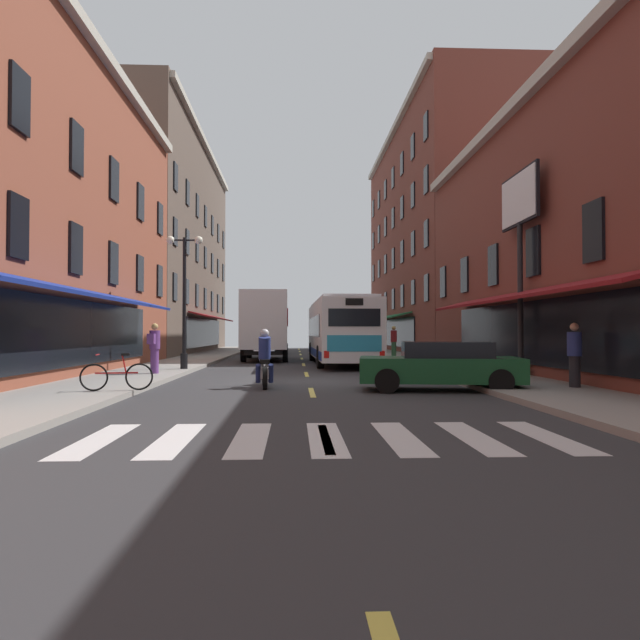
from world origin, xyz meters
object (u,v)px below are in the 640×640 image
(transit_bus, at_px, (340,331))
(pedestrian_near, at_px, (154,347))
(billboard_sign, at_px, (520,219))
(sedan_mid, at_px, (273,344))
(bicycle_near, at_px, (117,376))
(pedestrian_mid, at_px, (394,341))
(motorcycle_rider, at_px, (264,362))
(pedestrian_far, at_px, (575,354))
(box_truck, at_px, (266,326))
(street_lamp_twin, at_px, (184,295))
(sedan_near, at_px, (441,365))

(transit_bus, relative_size, pedestrian_near, 6.71)
(billboard_sign, relative_size, sedan_mid, 1.49)
(bicycle_near, distance_m, pedestrian_mid, 21.51)
(motorcycle_rider, bearing_deg, transit_bus, 75.39)
(sedan_mid, relative_size, pedestrian_far, 2.73)
(box_truck, height_order, street_lamp_twin, street_lamp_twin)
(sedan_mid, bearing_deg, pedestrian_far, -73.16)
(box_truck, height_order, bicycle_near, box_truck)
(box_truck, height_order, pedestrian_near, box_truck)
(pedestrian_far, bearing_deg, box_truck, -9.52)
(bicycle_near, bearing_deg, sedan_near, 7.15)
(transit_bus, relative_size, pedestrian_far, 6.98)
(motorcycle_rider, height_order, pedestrian_far, pedestrian_far)
(box_truck, height_order, pedestrian_mid, box_truck)
(transit_bus, xyz_separation_m, bicycle_near, (-6.57, -14.04, -1.14))
(motorcycle_rider, distance_m, bicycle_near, 4.11)
(pedestrian_near, bearing_deg, bicycle_near, -70.46)
(sedan_near, distance_m, pedestrian_far, 3.41)
(sedan_mid, relative_size, pedestrian_near, 2.62)
(billboard_sign, distance_m, pedestrian_mid, 15.16)
(sedan_mid, bearing_deg, sedan_near, -79.07)
(box_truck, relative_size, pedestrian_near, 4.63)
(bicycle_near, distance_m, pedestrian_far, 11.61)
(box_truck, relative_size, sedan_near, 1.80)
(box_truck, bearing_deg, street_lamp_twin, -105.57)
(bicycle_near, bearing_deg, pedestrian_far, 1.81)
(box_truck, relative_size, motorcycle_rider, 3.87)
(transit_bus, distance_m, sedan_near, 13.15)
(box_truck, xyz_separation_m, bicycle_near, (-2.74, -18.21, -1.43))
(box_truck, distance_m, bicycle_near, 18.47)
(billboard_sign, xyz_separation_m, motorcycle_rider, (-8.35, -2.36, -4.62))
(billboard_sign, xyz_separation_m, sedan_near, (-3.57, -3.50, -4.65))
(billboard_sign, bearing_deg, bicycle_near, -159.02)
(transit_bus, distance_m, pedestrian_mid, 6.11)
(transit_bus, xyz_separation_m, box_truck, (-3.83, 4.18, 0.29))
(billboard_sign, bearing_deg, transit_bus, 118.98)
(pedestrian_far, bearing_deg, pedestrian_near, 29.41)
(street_lamp_twin, bearing_deg, box_truck, 74.43)
(pedestrian_near, xyz_separation_m, street_lamp_twin, (0.54, 2.55, 1.96))
(pedestrian_mid, distance_m, street_lamp_twin, 14.69)
(motorcycle_rider, relative_size, pedestrian_mid, 1.16)
(sedan_near, bearing_deg, street_lamp_twin, 137.89)
(sedan_mid, xyz_separation_m, pedestrian_near, (-3.26, -23.67, 0.36))
(transit_bus, distance_m, motorcycle_rider, 12.29)
(box_truck, xyz_separation_m, sedan_mid, (0.01, 11.38, -1.23))
(bicycle_near, bearing_deg, sedan_mid, 84.70)
(pedestrian_mid, height_order, street_lamp_twin, street_lamp_twin)
(pedestrian_near, bearing_deg, sedan_mid, 96.75)
(pedestrian_near, xyz_separation_m, pedestrian_mid, (10.61, 13.05, 0.01))
(motorcycle_rider, distance_m, street_lamp_twin, 7.55)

